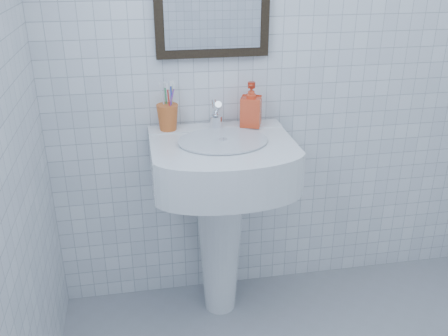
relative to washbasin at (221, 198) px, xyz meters
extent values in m
cube|color=white|center=(0.33, 0.21, 0.62)|extent=(2.20, 0.02, 2.50)
cone|color=white|center=(0.00, 0.03, -0.25)|extent=(0.24, 0.24, 0.76)
cube|color=white|center=(0.00, -0.03, 0.20)|extent=(0.61, 0.44, 0.19)
cube|color=white|center=(0.00, 0.14, 0.29)|extent=(0.61, 0.11, 0.03)
cylinder|color=silver|center=(0.00, -0.06, 0.31)|extent=(0.38, 0.38, 0.01)
cylinder|color=silver|center=(0.00, 0.11, 0.33)|extent=(0.06, 0.06, 0.06)
cylinder|color=silver|center=(0.00, 0.10, 0.40)|extent=(0.03, 0.11, 0.09)
cylinder|color=silver|center=(0.00, 0.14, 0.38)|extent=(0.04, 0.06, 0.10)
imported|color=red|center=(0.16, 0.12, 0.40)|extent=(0.12, 0.12, 0.20)
camera|label=1|loc=(-0.35, -2.01, 1.06)|focal=40.00mm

